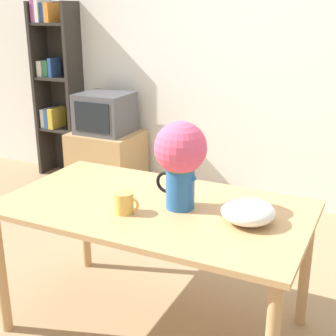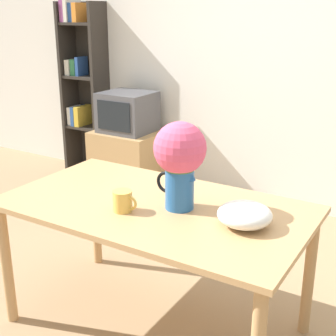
# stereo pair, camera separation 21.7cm
# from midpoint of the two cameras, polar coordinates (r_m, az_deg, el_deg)

# --- Properties ---
(ground_plane) EXTENTS (12.00, 12.00, 0.00)m
(ground_plane) POSITION_cam_midpoint_polar(r_m,az_deg,el_deg) (2.90, -3.71, -17.52)
(ground_plane) COLOR #9E7F5B
(wall_back) EXTENTS (8.00, 0.05, 2.60)m
(wall_back) POSITION_cam_midpoint_polar(r_m,az_deg,el_deg) (4.21, 9.62, 12.80)
(wall_back) COLOR silver
(wall_back) RESTS_ON ground_plane
(table) EXTENTS (1.60, 0.90, 0.75)m
(table) POSITION_cam_midpoint_polar(r_m,az_deg,el_deg) (2.48, -4.21, -6.38)
(table) COLOR tan
(table) RESTS_ON ground_plane
(flower_vase) EXTENTS (0.27, 0.26, 0.45)m
(flower_vase) POSITION_cam_midpoint_polar(r_m,az_deg,el_deg) (2.31, -1.16, 1.37)
(flower_vase) COLOR #235B9E
(flower_vase) RESTS_ON table
(coffee_mug) EXTENTS (0.14, 0.10, 0.11)m
(coffee_mug) POSITION_cam_midpoint_polar(r_m,az_deg,el_deg) (2.35, -8.00, -4.26)
(coffee_mug) COLOR gold
(coffee_mug) RESTS_ON table
(white_bowl) EXTENTS (0.26, 0.26, 0.11)m
(white_bowl) POSITION_cam_midpoint_polar(r_m,az_deg,el_deg) (2.24, 7.01, -5.34)
(white_bowl) COLOR white
(white_bowl) RESTS_ON table
(tv_stand) EXTENTS (0.64, 0.55, 0.59)m
(tv_stand) POSITION_cam_midpoint_polar(r_m,az_deg,el_deg) (4.68, -8.74, 0.81)
(tv_stand) COLOR tan
(tv_stand) RESTS_ON ground_plane
(tv_set) EXTENTS (0.48, 0.45, 0.38)m
(tv_set) POSITION_cam_midpoint_polar(r_m,az_deg,el_deg) (4.56, -9.06, 6.62)
(tv_set) COLOR #4C4C51
(tv_set) RESTS_ON tv_stand
(bookshelf) EXTENTS (0.47, 0.28, 1.82)m
(bookshelf) POSITION_cam_midpoint_polar(r_m,az_deg,el_deg) (5.13, -14.61, 10.07)
(bookshelf) COLOR #2D2823
(bookshelf) RESTS_ON ground_plane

